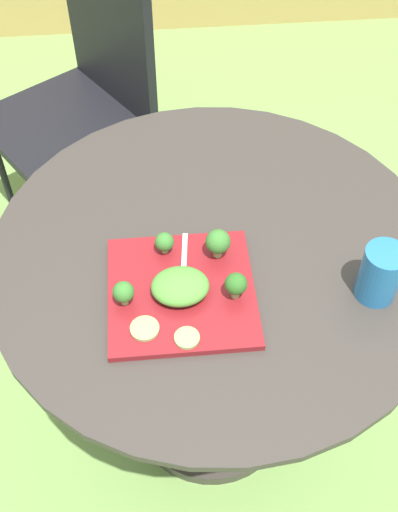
{
  "coord_description": "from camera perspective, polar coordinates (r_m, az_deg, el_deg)",
  "views": [
    {
      "loc": [
        -0.11,
        -0.83,
        1.69
      ],
      "look_at": [
        -0.04,
        -0.06,
        0.76
      ],
      "focal_mm": 44.37,
      "sensor_mm": 36.0,
      "label": 1
    }
  ],
  "objects": [
    {
      "name": "ground_plane",
      "position": [
        1.88,
        1.04,
        -13.67
      ],
      "size": [
        12.0,
        12.0,
        0.0
      ],
      "primitive_type": "plane",
      "color": "#70994C"
    },
    {
      "name": "cucumber_slice_0",
      "position": [
        1.14,
        -4.92,
        -6.53
      ],
      "size": [
        0.05,
        0.05,
        0.01
      ],
      "primitive_type": "cylinder",
      "color": "#8EB766",
      "rests_on": "salad_plate"
    },
    {
      "name": "broccoli_floret_0",
      "position": [
        1.15,
        -6.83,
        -3.26
      ],
      "size": [
        0.04,
        0.04,
        0.05
      ],
      "color": "#99B770",
      "rests_on": "salad_plate"
    },
    {
      "name": "fork",
      "position": [
        1.22,
        -1.39,
        -1.26
      ],
      "size": [
        0.03,
        0.15,
        0.0
      ],
      "color": "silver",
      "rests_on": "salad_plate"
    },
    {
      "name": "cucumber_slice_1",
      "position": [
        1.12,
        -1.1,
        -7.39
      ],
      "size": [
        0.05,
        0.05,
        0.01
      ],
      "primitive_type": "cylinder",
      "color": "#8EB766",
      "rests_on": "salad_plate"
    },
    {
      "name": "drinking_glass",
      "position": [
        1.21,
        15.97,
        -1.72
      ],
      "size": [
        0.08,
        0.08,
        0.12
      ],
      "color": "#236BA8",
      "rests_on": "patio_table"
    },
    {
      "name": "broccoli_floret_2",
      "position": [
        1.23,
        -3.14,
        1.26
      ],
      "size": [
        0.04,
        0.04,
        0.05
      ],
      "color": "#99B770",
      "rests_on": "salad_plate"
    },
    {
      "name": "patio_table",
      "position": [
        1.48,
        1.29,
        -5.55
      ],
      "size": [
        0.92,
        0.92,
        0.72
      ],
      "color": "#38332D",
      "rests_on": "ground_plane"
    },
    {
      "name": "broccoli_floret_3",
      "position": [
        1.15,
        3.35,
        -2.57
      ],
      "size": [
        0.04,
        0.04,
        0.06
      ],
      "color": "#99B770",
      "rests_on": "salad_plate"
    },
    {
      "name": "salad_plate",
      "position": [
        1.2,
        -1.6,
        -3.22
      ],
      "size": [
        0.28,
        0.28,
        0.01
      ],
      "primitive_type": "cube",
      "color": "maroon",
      "rests_on": "patio_table"
    },
    {
      "name": "patio_chair",
      "position": [
        2.05,
        -10.24,
        14.64
      ],
      "size": [
        0.61,
        0.61,
        0.9
      ],
      "color": "black",
      "rests_on": "ground_plane"
    },
    {
      "name": "broccoli_floret_1",
      "position": [
        1.21,
        1.53,
        1.25
      ],
      "size": [
        0.05,
        0.05,
        0.06
      ],
      "color": "#99B770",
      "rests_on": "salad_plate"
    },
    {
      "name": "lettuce_mound",
      "position": [
        1.17,
        -1.71,
        -2.75
      ],
      "size": [
        0.11,
        0.09,
        0.04
      ],
      "primitive_type": "ellipsoid",
      "color": "#519338",
      "rests_on": "salad_plate"
    }
  ]
}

